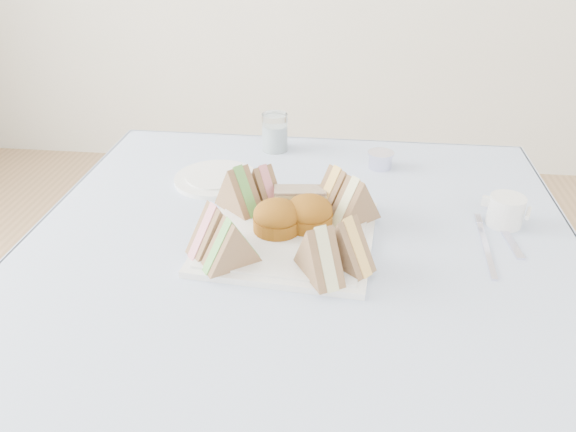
# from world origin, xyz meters

# --- Properties ---
(table) EXTENTS (0.90, 0.90, 0.74)m
(table) POSITION_xyz_m (0.00, 0.00, 0.37)
(table) COLOR brown
(table) RESTS_ON floor
(tablecloth) EXTENTS (1.02, 1.02, 0.01)m
(tablecloth) POSITION_xyz_m (0.00, 0.00, 0.74)
(tablecloth) COLOR #9CB2DE
(tablecloth) RESTS_ON table
(serving_plate) EXTENTS (0.33, 0.33, 0.01)m
(serving_plate) POSITION_xyz_m (-0.02, 0.01, 0.75)
(serving_plate) COLOR white
(serving_plate) RESTS_ON tablecloth
(sandwich_fl_a) EXTENTS (0.11, 0.10, 0.09)m
(sandwich_fl_a) POSITION_xyz_m (-0.14, -0.06, 0.80)
(sandwich_fl_a) COLOR brown
(sandwich_fl_a) RESTS_ON serving_plate
(sandwich_fl_b) EXTENTS (0.11, 0.09, 0.09)m
(sandwich_fl_b) POSITION_xyz_m (-0.11, -0.10, 0.80)
(sandwich_fl_b) COLOR brown
(sandwich_fl_b) RESTS_ON serving_plate
(sandwich_fr_a) EXTENTS (0.11, 0.10, 0.09)m
(sandwich_fr_a) POSITION_xyz_m (0.08, -0.08, 0.80)
(sandwich_fr_a) COLOR brown
(sandwich_fr_a) RESTS_ON serving_plate
(sandwich_fr_b) EXTENTS (0.09, 0.11, 0.09)m
(sandwich_fr_b) POSITION_xyz_m (0.04, -0.11, 0.80)
(sandwich_fr_b) COLOR brown
(sandwich_fr_b) RESTS_ON serving_plate
(sandwich_bl_a) EXTENTS (0.11, 0.11, 0.09)m
(sandwich_bl_a) POSITION_xyz_m (-0.13, 0.09, 0.80)
(sandwich_bl_a) COLOR brown
(sandwich_bl_a) RESTS_ON serving_plate
(sandwich_bl_b) EXTENTS (0.09, 0.10, 0.08)m
(sandwich_bl_b) POSITION_xyz_m (-0.09, 0.12, 0.80)
(sandwich_bl_b) COLOR brown
(sandwich_bl_b) RESTS_ON serving_plate
(sandwich_br_a) EXTENTS (0.11, 0.10, 0.09)m
(sandwich_br_a) POSITION_xyz_m (0.10, 0.07, 0.80)
(sandwich_br_a) COLOR brown
(sandwich_br_a) RESTS_ON serving_plate
(sandwich_br_b) EXTENTS (0.11, 0.10, 0.09)m
(sandwich_br_b) POSITION_xyz_m (0.06, 0.11, 0.80)
(sandwich_br_b) COLOR brown
(sandwich_br_b) RESTS_ON serving_plate
(scone_left) EXTENTS (0.11, 0.11, 0.06)m
(scone_left) POSITION_xyz_m (-0.04, 0.01, 0.79)
(scone_left) COLOR brown
(scone_left) RESTS_ON serving_plate
(scone_right) EXTENTS (0.10, 0.10, 0.06)m
(scone_right) POSITION_xyz_m (0.01, 0.04, 0.79)
(scone_right) COLOR brown
(scone_right) RESTS_ON serving_plate
(pastry_slice) EXTENTS (0.10, 0.05, 0.05)m
(pastry_slice) POSITION_xyz_m (-0.01, 0.10, 0.78)
(pastry_slice) COLOR beige
(pastry_slice) RESTS_ON serving_plate
(side_plate) EXTENTS (0.19, 0.19, 0.01)m
(side_plate) POSITION_xyz_m (-0.21, 0.23, 0.75)
(side_plate) COLOR white
(side_plate) RESTS_ON tablecloth
(water_glass) EXTENTS (0.08, 0.08, 0.09)m
(water_glass) POSITION_xyz_m (-0.10, 0.42, 0.79)
(water_glass) COLOR white
(water_glass) RESTS_ON tablecloth
(tea_strainer) EXTENTS (0.07, 0.07, 0.03)m
(tea_strainer) POSITION_xyz_m (0.15, 0.35, 0.76)
(tea_strainer) COLOR silver
(tea_strainer) RESTS_ON tablecloth
(knife) EXTENTS (0.03, 0.19, 0.00)m
(knife) POSITION_xyz_m (0.38, 0.08, 0.75)
(knife) COLOR silver
(knife) RESTS_ON tablecloth
(fork) EXTENTS (0.02, 0.19, 0.00)m
(fork) POSITION_xyz_m (0.33, 0.01, 0.75)
(fork) COLOR silver
(fork) RESTS_ON tablecloth
(creamer_jug) EXTENTS (0.09, 0.09, 0.06)m
(creamer_jug) POSITION_xyz_m (0.38, 0.11, 0.78)
(creamer_jug) COLOR white
(creamer_jug) RESTS_ON tablecloth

